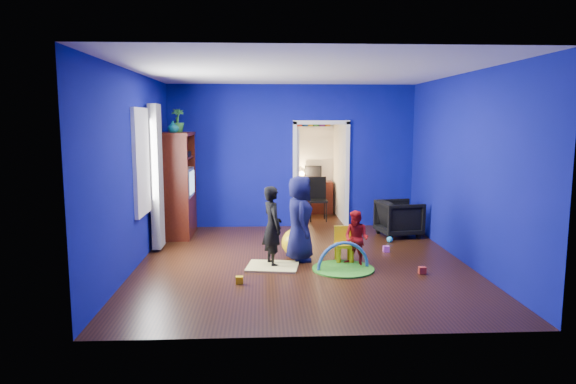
{
  "coord_description": "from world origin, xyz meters",
  "views": [
    {
      "loc": [
        -0.6,
        -7.7,
        2.19
      ],
      "look_at": [
        -0.2,
        0.4,
        1.05
      ],
      "focal_mm": 32.0,
      "sensor_mm": 36.0,
      "label": 1
    }
  ],
  "objects_px": {
    "hopper_ball": "(295,243)",
    "play_mat": "(343,269)",
    "kid_chair": "(344,246)",
    "toddler_red": "(356,238)",
    "folding_chair": "(318,200)",
    "armchair": "(399,218)",
    "child_navy": "(300,218)",
    "child_black": "(272,226)",
    "study_desk": "(313,197)",
    "tv_armoire": "(177,184)",
    "vase": "(173,127)",
    "crt_tv": "(180,182)"
  },
  "relations": [
    {
      "from": "child_black",
      "to": "toddler_red",
      "type": "xyz_separation_m",
      "value": [
        1.26,
        -0.07,
        -0.19
      ]
    },
    {
      "from": "vase",
      "to": "tv_armoire",
      "type": "height_order",
      "value": "vase"
    },
    {
      "from": "kid_chair",
      "to": "play_mat",
      "type": "distance_m",
      "value": 0.47
    },
    {
      "from": "play_mat",
      "to": "folding_chair",
      "type": "bearing_deg",
      "value": 89.64
    },
    {
      "from": "hopper_ball",
      "to": "play_mat",
      "type": "distance_m",
      "value": 1.05
    },
    {
      "from": "toddler_red",
      "to": "hopper_ball",
      "type": "xyz_separation_m",
      "value": [
        -0.88,
        0.6,
        -0.2
      ]
    },
    {
      "from": "hopper_ball",
      "to": "toddler_red",
      "type": "bearing_deg",
      "value": -34.04
    },
    {
      "from": "child_navy",
      "to": "hopper_ball",
      "type": "bearing_deg",
      "value": 9.32
    },
    {
      "from": "armchair",
      "to": "tv_armoire",
      "type": "relative_size",
      "value": 0.38
    },
    {
      "from": "child_navy",
      "to": "hopper_ball",
      "type": "relative_size",
      "value": 2.99
    },
    {
      "from": "child_navy",
      "to": "crt_tv",
      "type": "bearing_deg",
      "value": 46.73
    },
    {
      "from": "child_navy",
      "to": "kid_chair",
      "type": "height_order",
      "value": "child_navy"
    },
    {
      "from": "armchair",
      "to": "vase",
      "type": "bearing_deg",
      "value": 80.56
    },
    {
      "from": "vase",
      "to": "tv_armoire",
      "type": "bearing_deg",
      "value": 90.0
    },
    {
      "from": "hopper_ball",
      "to": "child_navy",
      "type": "bearing_deg",
      "value": -78.69
    },
    {
      "from": "tv_armoire",
      "to": "kid_chair",
      "type": "distance_m",
      "value": 3.58
    },
    {
      "from": "toddler_red",
      "to": "hopper_ball",
      "type": "bearing_deg",
      "value": -173.31
    },
    {
      "from": "child_navy",
      "to": "play_mat",
      "type": "bearing_deg",
      "value": -134.19
    },
    {
      "from": "child_navy",
      "to": "kid_chair",
      "type": "distance_m",
      "value": 0.81
    },
    {
      "from": "child_black",
      "to": "hopper_ball",
      "type": "xyz_separation_m",
      "value": [
        0.38,
        0.53,
        -0.38
      ]
    },
    {
      "from": "tv_armoire",
      "to": "play_mat",
      "type": "distance_m",
      "value": 3.82
    },
    {
      "from": "child_navy",
      "to": "child_black",
      "type": "bearing_deg",
      "value": 120.8
    },
    {
      "from": "toddler_red",
      "to": "kid_chair",
      "type": "bearing_deg",
      "value": 167.6
    },
    {
      "from": "toddler_red",
      "to": "folding_chair",
      "type": "height_order",
      "value": "folding_chair"
    },
    {
      "from": "child_black",
      "to": "toddler_red",
      "type": "height_order",
      "value": "child_black"
    },
    {
      "from": "kid_chair",
      "to": "study_desk",
      "type": "distance_m",
      "value": 4.28
    },
    {
      "from": "tv_armoire",
      "to": "kid_chair",
      "type": "relative_size",
      "value": 3.92
    },
    {
      "from": "toddler_red",
      "to": "study_desk",
      "type": "height_order",
      "value": "toddler_red"
    },
    {
      "from": "child_black",
      "to": "tv_armoire",
      "type": "xyz_separation_m",
      "value": [
        -1.75,
        2.16,
        0.37
      ]
    },
    {
      "from": "study_desk",
      "to": "kid_chair",
      "type": "bearing_deg",
      "value": -89.29
    },
    {
      "from": "hopper_ball",
      "to": "kid_chair",
      "type": "xyz_separation_m",
      "value": [
        0.73,
        -0.4,
        0.03
      ]
    },
    {
      "from": "armchair",
      "to": "crt_tv",
      "type": "bearing_deg",
      "value": 76.43
    },
    {
      "from": "hopper_ball",
      "to": "crt_tv",
      "type": "bearing_deg",
      "value": 142.06
    },
    {
      "from": "child_black",
      "to": "study_desk",
      "type": "xyz_separation_m",
      "value": [
        1.06,
        4.41,
        -0.23
      ]
    },
    {
      "from": "child_black",
      "to": "study_desk",
      "type": "distance_m",
      "value": 4.54
    },
    {
      "from": "study_desk",
      "to": "folding_chair",
      "type": "height_order",
      "value": "folding_chair"
    },
    {
      "from": "vase",
      "to": "armchair",
      "type": "bearing_deg",
      "value": 0.27
    },
    {
      "from": "toddler_red",
      "to": "armchair",
      "type": "bearing_deg",
      "value": 99.56
    },
    {
      "from": "child_navy",
      "to": "hopper_ball",
      "type": "height_order",
      "value": "child_navy"
    },
    {
      "from": "toddler_red",
      "to": "vase",
      "type": "xyz_separation_m",
      "value": [
        -3.01,
        1.93,
        1.65
      ]
    },
    {
      "from": "child_black",
      "to": "kid_chair",
      "type": "relative_size",
      "value": 2.43
    },
    {
      "from": "toddler_red",
      "to": "kid_chair",
      "type": "distance_m",
      "value": 0.3
    },
    {
      "from": "child_navy",
      "to": "tv_armoire",
      "type": "relative_size",
      "value": 0.68
    },
    {
      "from": "crt_tv",
      "to": "folding_chair",
      "type": "relative_size",
      "value": 0.76
    },
    {
      "from": "armchair",
      "to": "vase",
      "type": "height_order",
      "value": "vase"
    },
    {
      "from": "play_mat",
      "to": "folding_chair",
      "type": "xyz_separation_m",
      "value": [
        0.02,
        3.72,
        0.45
      ]
    },
    {
      "from": "vase",
      "to": "folding_chair",
      "type": "distance_m",
      "value": 3.61
    },
    {
      "from": "folding_chair",
      "to": "study_desk",
      "type": "bearing_deg",
      "value": 90.0
    },
    {
      "from": "tv_armoire",
      "to": "study_desk",
      "type": "xyz_separation_m",
      "value": [
        2.81,
        2.25,
        -0.6
      ]
    },
    {
      "from": "child_black",
      "to": "vase",
      "type": "height_order",
      "value": "vase"
    }
  ]
}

